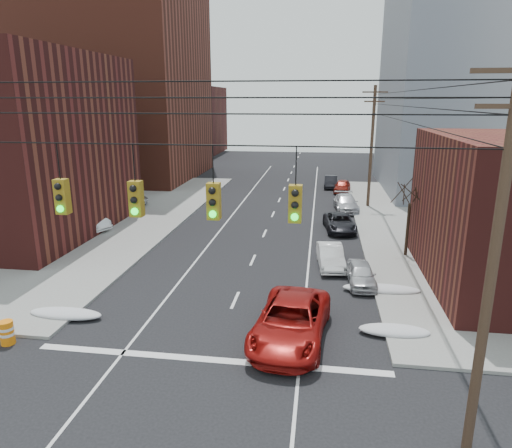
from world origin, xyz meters
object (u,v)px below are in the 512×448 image
(parked_car_b, at_px, (330,256))
(lot_car_d, at_px, (83,204))
(parked_car_d, at_px, (346,203))
(red_pickup, at_px, (291,321))
(parked_car_e, at_px, (342,186))
(lot_car_c, at_px, (47,210))
(parked_car_a, at_px, (361,274))
(construction_barrel, at_px, (7,332))
(parked_car_f, at_px, (331,182))
(parked_car_c, at_px, (340,223))
(lot_car_b, at_px, (123,198))
(lot_car_a, at_px, (84,221))

(parked_car_b, relative_size, lot_car_d, 0.90)
(parked_car_b, bearing_deg, parked_car_d, 78.52)
(red_pickup, distance_m, parked_car_b, 9.21)
(parked_car_e, bearing_deg, lot_car_c, -139.66)
(parked_car_a, distance_m, lot_car_c, 26.75)
(red_pickup, xyz_separation_m, parked_car_d, (3.36, 23.86, -0.15))
(red_pickup, relative_size, construction_barrel, 6.06)
(red_pickup, xyz_separation_m, parked_car_f, (2.17, 35.08, -0.19))
(red_pickup, xyz_separation_m, parked_car_a, (3.36, 6.47, -0.24))
(red_pickup, xyz_separation_m, parked_car_e, (3.36, 32.44, -0.18))
(lot_car_c, relative_size, construction_barrel, 5.03)
(red_pickup, xyz_separation_m, parked_car_b, (1.76, 9.03, -0.18))
(parked_car_c, bearing_deg, lot_car_b, 158.10)
(parked_car_b, distance_m, parked_car_e, 23.46)
(parked_car_a, distance_m, lot_car_d, 26.23)
(lot_car_b, height_order, lot_car_d, lot_car_d)
(parked_car_e, distance_m, lot_car_a, 27.20)
(parked_car_e, height_order, lot_car_d, lot_car_d)
(parked_car_c, height_order, lot_car_a, lot_car_a)
(red_pickup, distance_m, parked_car_d, 24.10)
(parked_car_d, height_order, lot_car_d, lot_car_d)
(parked_car_e, relative_size, lot_car_b, 0.82)
(parked_car_d, bearing_deg, lot_car_b, 179.61)
(lot_car_c, xyz_separation_m, construction_barrel, (9.85, -18.62, -0.37))
(parked_car_b, bearing_deg, lot_car_c, 156.52)
(red_pickup, height_order, parked_car_f, red_pickup)
(lot_car_c, distance_m, lot_car_d, 3.11)
(parked_car_a, xyz_separation_m, construction_barrel, (-14.90, -8.46, -0.09))
(parked_car_e, distance_m, lot_car_b, 22.99)
(parked_car_d, bearing_deg, parked_car_c, -100.89)
(parked_car_e, bearing_deg, parked_car_d, -82.23)
(parked_car_d, relative_size, construction_barrel, 4.80)
(lot_car_d, bearing_deg, parked_car_e, -79.81)
(parked_car_a, distance_m, lot_car_b, 26.19)
(lot_car_c, xyz_separation_m, lot_car_d, (1.80, 2.53, 0.03))
(parked_car_b, distance_m, lot_car_c, 24.36)
(lot_car_b, bearing_deg, lot_car_d, 143.58)
(red_pickup, relative_size, parked_car_f, 1.52)
(parked_car_a, xyz_separation_m, parked_car_b, (-1.60, 2.57, 0.05))
(parked_car_a, xyz_separation_m, lot_car_c, (-24.75, 10.16, 0.28))
(parked_car_b, distance_m, parked_car_f, 26.05)
(lot_car_c, bearing_deg, parked_car_b, -101.11)
(lot_car_d, bearing_deg, parked_car_d, -98.28)
(parked_car_e, bearing_deg, parked_car_a, -82.23)
(parked_car_a, bearing_deg, parked_car_d, 86.84)
(parked_car_c, relative_size, parked_car_f, 1.14)
(parked_car_c, distance_m, lot_car_c, 23.96)
(lot_car_a, bearing_deg, parked_car_b, -84.93)
(parked_car_d, height_order, lot_car_c, lot_car_c)
(parked_car_c, xyz_separation_m, parked_car_f, (-0.40, 18.01, 0.02))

